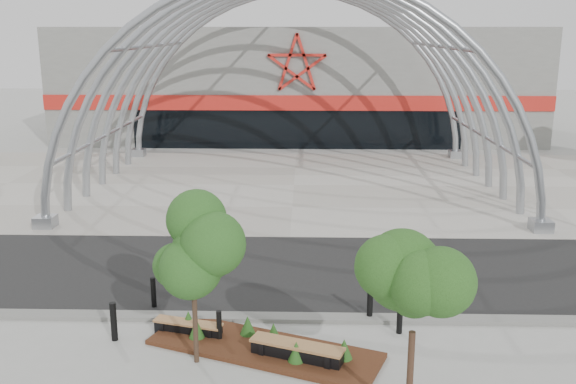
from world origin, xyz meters
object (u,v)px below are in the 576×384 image
(street_tree_1, at_px, (414,293))
(bollard_2, at_px, (219,327))
(street_tree_0, at_px, (193,254))
(bench_1, at_px, (297,353))
(bench_0, at_px, (188,329))

(street_tree_1, xyz_separation_m, bollard_2, (-4.33, 3.43, -2.47))
(street_tree_0, height_order, bollard_2, street_tree_0)
(bench_1, xyz_separation_m, bollard_2, (-2.02, 0.95, 0.20))
(street_tree_0, distance_m, street_tree_1, 5.34)
(street_tree_1, xyz_separation_m, bench_1, (-2.31, 2.48, -2.67))
(bench_0, height_order, bench_1, bench_1)
(street_tree_0, relative_size, bench_1, 1.63)
(street_tree_0, xyz_separation_m, bollard_2, (0.43, 1.02, -2.34))
(street_tree_0, xyz_separation_m, bench_1, (2.45, 0.07, -2.53))
(bench_1, bearing_deg, bench_0, 155.64)
(street_tree_1, relative_size, bench_0, 2.12)
(street_tree_0, distance_m, bench_0, 2.96)
(street_tree_0, xyz_separation_m, street_tree_1, (4.76, -2.42, 0.14))
(street_tree_1, bearing_deg, bench_0, 143.93)
(street_tree_1, xyz_separation_m, bench_0, (-5.21, 3.79, -2.72))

